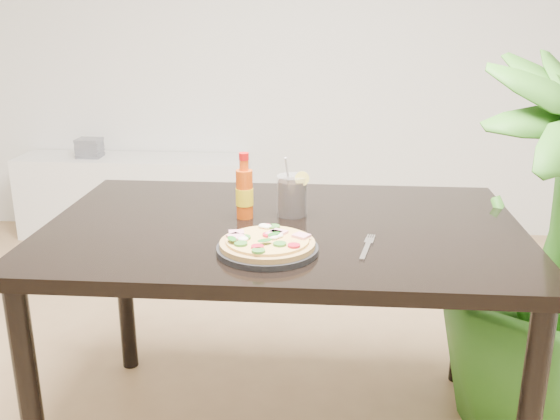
# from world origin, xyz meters

# --- Properties ---
(dining_table) EXTENTS (1.40, 0.90, 0.75)m
(dining_table) POSITION_xyz_m (0.27, 0.17, 0.67)
(dining_table) COLOR black
(dining_table) RESTS_ON ground
(plate) EXTENTS (0.27, 0.27, 0.02)m
(plate) POSITION_xyz_m (0.25, -0.06, 0.76)
(plate) COLOR black
(plate) RESTS_ON dining_table
(pizza) EXTENTS (0.25, 0.25, 0.03)m
(pizza) POSITION_xyz_m (0.25, -0.06, 0.78)
(pizza) COLOR tan
(pizza) RESTS_ON plate
(hot_sauce_bottle) EXTENTS (0.07, 0.07, 0.20)m
(hot_sauce_bottle) POSITION_xyz_m (0.15, 0.22, 0.83)
(hot_sauce_bottle) COLOR #D54B0C
(hot_sauce_bottle) RESTS_ON dining_table
(cola_cup) EXTENTS (0.10, 0.09, 0.18)m
(cola_cup) POSITION_xyz_m (0.30, 0.26, 0.81)
(cola_cup) COLOR black
(cola_cup) RESTS_ON dining_table
(fork) EXTENTS (0.05, 0.19, 0.00)m
(fork) POSITION_xyz_m (0.51, -0.00, 0.75)
(fork) COLOR silver
(fork) RESTS_ON dining_table
(houseplant) EXTENTS (0.97, 0.97, 1.23)m
(houseplant) POSITION_xyz_m (1.12, 0.30, 0.62)
(houseplant) COLOR #2F6E1D
(houseplant) RESTS_ON ground
(plant_pot) EXTENTS (0.28, 0.28, 0.22)m
(plant_pot) POSITION_xyz_m (1.12, 0.30, 0.11)
(plant_pot) COLOR brown
(plant_pot) RESTS_ON ground
(media_console) EXTENTS (1.40, 0.34, 0.50)m
(media_console) POSITION_xyz_m (-0.80, 2.07, 0.25)
(media_console) COLOR white
(media_console) RESTS_ON ground
(cd_stack) EXTENTS (0.14, 0.12, 0.11)m
(cd_stack) POSITION_xyz_m (-1.05, 2.05, 0.56)
(cd_stack) COLOR slate
(cd_stack) RESTS_ON media_console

